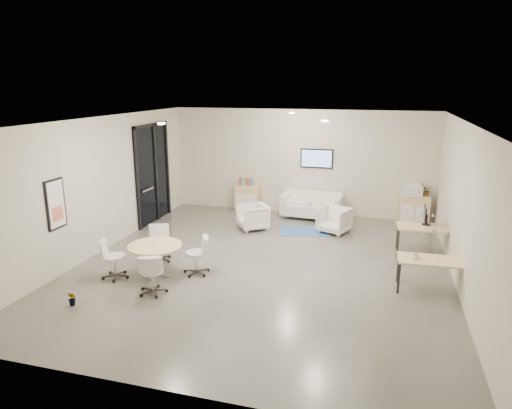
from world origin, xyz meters
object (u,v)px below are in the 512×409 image
at_px(desk_front, 431,263).
at_px(round_table, 155,249).
at_px(sideboard_left, 247,198).
at_px(loveseat, 312,206).
at_px(desk_rear, 426,230).
at_px(sideboard_right, 414,210).
at_px(armchair_left, 253,216).
at_px(armchair_right, 334,219).

distance_m(desk_front, round_table, 5.54).
bearing_deg(sideboard_left, loveseat, -6.13).
bearing_deg(loveseat, desk_rear, -34.07).
distance_m(sideboard_right, armchair_left, 4.69).
distance_m(sideboard_right, loveseat, 2.93).
bearing_deg(armchair_right, desk_front, -32.97).
height_order(armchair_right, round_table, armchair_right).
xyz_separation_m(loveseat, armchair_left, (-1.43, -1.55, 0.03)).
bearing_deg(round_table, sideboard_right, 44.83).
relative_size(desk_front, round_table, 1.15).
distance_m(armchair_left, armchair_right, 2.24).
distance_m(sideboard_right, desk_front, 4.63).
xyz_separation_m(desk_front, round_table, (-5.49, -0.77, 0.01)).
xyz_separation_m(sideboard_left, loveseat, (2.12, -0.23, -0.06)).
distance_m(sideboard_left, loveseat, 2.13).
xyz_separation_m(armchair_left, armchair_right, (2.22, 0.30, -0.00)).
relative_size(loveseat, round_table, 1.62).
distance_m(desk_rear, round_table, 6.22).
xyz_separation_m(armchair_right, desk_front, (2.19, -3.16, 0.21)).
bearing_deg(sideboard_right, round_table, -135.17).
height_order(armchair_left, desk_rear, armchair_left).
bearing_deg(armchair_right, armchair_left, -150.12).
bearing_deg(armchair_right, desk_rear, -4.13).
bearing_deg(desk_front, loveseat, 121.61).
relative_size(sideboard_right, desk_front, 0.65).
distance_m(sideboard_left, sideboard_right, 5.04).
relative_size(armchair_right, desk_front, 0.60).
bearing_deg(desk_rear, sideboard_left, 148.15).
bearing_deg(desk_front, armchair_left, 144.51).
distance_m(loveseat, desk_rear, 3.87).
bearing_deg(round_table, armchair_left, 73.44).
relative_size(sideboard_left, desk_rear, 0.60).
relative_size(sideboard_left, loveseat, 0.46).
xyz_separation_m(sideboard_right, armchair_left, (-4.35, -1.76, -0.03)).
distance_m(armchair_left, desk_front, 5.26).
distance_m(sideboard_left, armchair_left, 1.90).
distance_m(sideboard_right, armchair_right, 2.59).
height_order(loveseat, desk_front, loveseat).
relative_size(armchair_left, desk_rear, 0.55).
bearing_deg(desk_rear, loveseat, 136.97).
bearing_deg(desk_rear, desk_front, -96.85).
bearing_deg(sideboard_left, round_table, -94.11).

